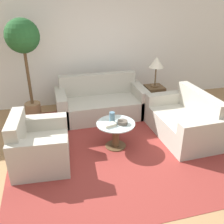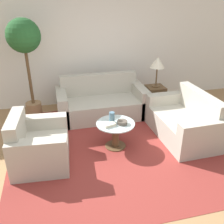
# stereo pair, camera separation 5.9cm
# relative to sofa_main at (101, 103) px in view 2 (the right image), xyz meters

# --- Properties ---
(ground_plane) EXTENTS (14.00, 14.00, 0.00)m
(ground_plane) POSITION_rel_sofa_main_xyz_m (-0.07, -1.86, -0.28)
(ground_plane) COLOR #9E754C
(wall_back) EXTENTS (10.00, 0.06, 2.60)m
(wall_back) POSITION_rel_sofa_main_xyz_m (-0.07, 0.85, 1.02)
(wall_back) COLOR white
(wall_back) RESTS_ON ground_plane
(rug) EXTENTS (3.53, 3.41, 0.01)m
(rug) POSITION_rel_sofa_main_xyz_m (-0.02, -1.29, -0.27)
(rug) COLOR maroon
(rug) RESTS_ON ground_plane
(sofa_main) EXTENTS (1.87, 0.89, 0.85)m
(sofa_main) POSITION_rel_sofa_main_xyz_m (0.00, 0.00, 0.00)
(sofa_main) COLOR #B2AD9E
(sofa_main) RESTS_ON ground_plane
(armchair) EXTENTS (0.89, 1.03, 0.82)m
(armchair) POSITION_rel_sofa_main_xyz_m (-1.31, -1.43, 0.00)
(armchair) COLOR #B2AD9E
(armchair) RESTS_ON ground_plane
(loveseat) EXTENTS (0.89, 1.49, 0.83)m
(loveseat) POSITION_rel_sofa_main_xyz_m (1.32, -1.24, 0.00)
(loveseat) COLOR #B2AD9E
(loveseat) RESTS_ON ground_plane
(coffee_table) EXTENTS (0.65, 0.65, 0.46)m
(coffee_table) POSITION_rel_sofa_main_xyz_m (-0.02, -1.29, 0.02)
(coffee_table) COLOR brown
(coffee_table) RESTS_ON ground_plane
(side_table) EXTENTS (0.39, 0.39, 0.56)m
(side_table) POSITION_rel_sofa_main_xyz_m (1.23, -0.02, 0.00)
(side_table) COLOR brown
(side_table) RESTS_ON ground_plane
(table_lamp) EXTENTS (0.31, 0.31, 0.65)m
(table_lamp) POSITION_rel_sofa_main_xyz_m (1.23, -0.02, 0.80)
(table_lamp) COLOR brown
(table_lamp) RESTS_ON side_table
(potted_plant) EXTENTS (0.64, 0.64, 2.03)m
(potted_plant) POSITION_rel_sofa_main_xyz_m (-1.42, 0.21, 1.25)
(potted_plant) COLOR #93704C
(potted_plant) RESTS_ON ground_plane
(vase) EXTENTS (0.09, 0.09, 0.19)m
(vase) POSITION_rel_sofa_main_xyz_m (-0.07, -1.25, 0.28)
(vase) COLOR slate
(vase) RESTS_ON coffee_table
(bowl) EXTENTS (0.17, 0.17, 0.06)m
(bowl) POSITION_rel_sofa_main_xyz_m (0.08, -1.35, 0.21)
(bowl) COLOR brown
(bowl) RESTS_ON coffee_table
(book_stack) EXTENTS (0.22, 0.16, 0.05)m
(book_stack) POSITION_rel_sofa_main_xyz_m (-0.14, -1.37, 0.21)
(book_stack) COLOR beige
(book_stack) RESTS_ON coffee_table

